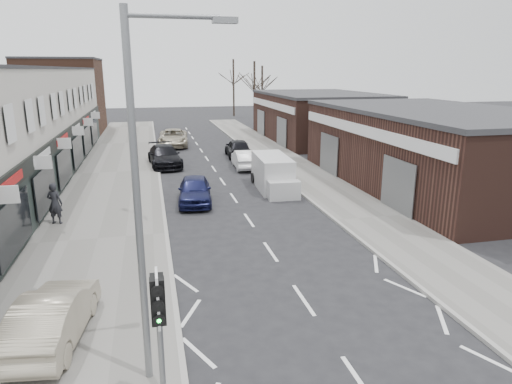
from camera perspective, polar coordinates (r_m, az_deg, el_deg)
ground at (r=13.06m, az=8.93°, el=-17.24°), size 160.00×160.00×0.00m
pavement_left at (r=32.98m, az=-17.00°, el=2.34°), size 5.50×64.00×0.12m
pavement_right at (r=34.42m, az=4.24°, el=3.47°), size 3.50×64.00×0.12m
brick_block_far at (r=56.00m, az=-22.94°, el=10.87°), size 8.00×10.00×8.00m
right_unit_near at (r=29.84m, az=21.57°, el=4.95°), size 10.00×18.00×4.50m
right_unit_far at (r=47.51m, az=7.83°, el=9.24°), size 10.00×16.00×4.50m
tree_far_a at (r=60.09m, az=-0.20°, el=8.40°), size 3.60×3.60×8.00m
tree_far_b at (r=66.46m, az=0.76°, el=9.04°), size 3.60×3.60×7.50m
tree_far_c at (r=71.68m, az=-2.77°, el=9.46°), size 3.60×3.60×8.50m
traffic_light at (r=9.32m, az=-12.08°, el=-14.32°), size 0.28×0.60×3.10m
street_lamp at (r=9.65m, az=-13.72°, el=0.73°), size 2.23×0.22×8.00m
warning_sign at (r=22.68m, az=-14.87°, el=2.48°), size 0.12×0.80×2.70m
white_van at (r=27.22m, az=2.14°, el=2.30°), size 2.02×5.18×1.99m
sedan_on_pavement at (r=13.25m, az=-24.03°, el=-13.97°), size 1.97×4.28×1.36m
pedestrian at (r=22.60m, az=-23.85°, el=-1.31°), size 0.81×0.66×1.91m
parked_car_left_a at (r=24.60m, az=-7.66°, el=0.26°), size 2.12×4.38×1.44m
parked_car_left_b at (r=34.48m, az=-11.35°, el=4.43°), size 2.58×5.44×1.53m
parked_car_left_c at (r=43.55m, az=-10.32°, el=6.68°), size 3.05×5.88×1.58m
parked_car_right_a at (r=33.18m, az=-1.49°, el=4.14°), size 1.60×4.11×1.34m
parked_car_right_b at (r=37.48m, az=-2.29°, el=5.54°), size 2.01×4.54×1.52m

